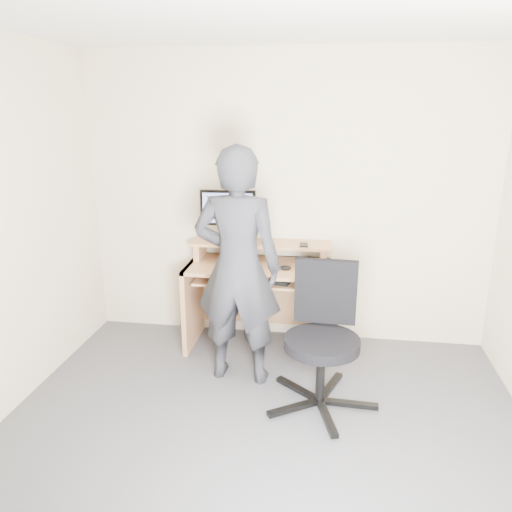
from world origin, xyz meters
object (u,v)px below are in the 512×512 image
(office_chair, at_px, (323,331))
(desk, at_px, (259,284))
(monitor, at_px, (228,211))
(person, at_px, (238,267))

(office_chair, bearing_deg, desk, 126.17)
(monitor, bearing_deg, person, -75.35)
(monitor, distance_m, office_chair, 1.38)
(office_chair, distance_m, person, 0.77)
(desk, height_order, office_chair, office_chair)
(monitor, relative_size, office_chair, 0.48)
(person, bearing_deg, desk, -93.71)
(person, bearing_deg, monitor, -69.31)
(desk, xyz_separation_m, person, (-0.08, -0.61, 0.35))
(person, bearing_deg, office_chair, 162.66)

